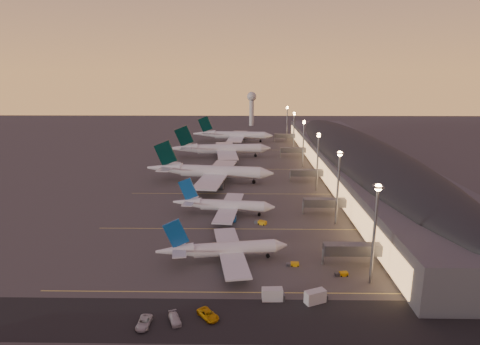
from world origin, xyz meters
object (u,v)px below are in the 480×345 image
at_px(airliner_wide_near, 210,171).
at_px(service_van_a, 175,319).
at_px(service_van_b, 208,314).
at_px(baggage_tug_c, 261,223).
at_px(baggage_tug_b, 293,264).
at_px(airliner_wide_far, 233,135).
at_px(airliner_wide_mid, 220,149).
at_px(airliner_narrow_north, 224,205).
at_px(catering_truck_b, 316,297).
at_px(airliner_narrow_south, 223,249).
at_px(baggage_tug_a, 342,274).
at_px(catering_truck_a, 274,295).
at_px(service_van_c, 144,323).
at_px(radar_tower, 252,103).

xyz_separation_m(airliner_wide_near, service_van_a, (2.43, -111.30, -4.35)).
bearing_deg(service_van_b, baggage_tug_c, 37.36).
bearing_deg(baggage_tug_c, baggage_tug_b, -47.52).
distance_m(airliner_wide_far, baggage_tug_b, 199.78).
bearing_deg(airliner_wide_mid, service_van_a, -95.31).
xyz_separation_m(airliner_narrow_north, catering_truck_b, (24.51, -58.05, -2.13)).
xyz_separation_m(airliner_narrow_north, airliner_wide_far, (-1.65, 158.18, 1.42)).
bearing_deg(airliner_wide_near, service_van_a, -81.43).
relative_size(baggage_tug_b, catering_truck_b, 0.60).
bearing_deg(airliner_wide_far, airliner_wide_near, -89.29).
distance_m(airliner_narrow_south, service_van_a, 29.97).
relative_size(airliner_narrow_north, baggage_tug_a, 11.15).
xyz_separation_m(airliner_narrow_south, baggage_tug_c, (11.55, 27.87, -2.84)).
distance_m(airliner_narrow_north, airliner_wide_far, 158.19).
height_order(baggage_tug_a, catering_truck_a, catering_truck_a).
xyz_separation_m(baggage_tug_b, service_van_a, (-28.00, -25.77, 0.28)).
relative_size(airliner_wide_near, service_van_a, 12.17).
bearing_deg(catering_truck_a, service_van_c, -162.67).
height_order(airliner_wide_mid, airliner_wide_far, airliner_wide_mid).
xyz_separation_m(airliner_wide_far, service_van_c, (-11.31, -225.61, -4.18)).
relative_size(baggage_tug_a, service_van_b, 0.59).
bearing_deg(catering_truck_a, airliner_wide_near, 100.31).
height_order(airliner_narrow_south, airliner_wide_mid, airliner_wide_mid).
bearing_deg(catering_truck_b, airliner_narrow_south, 113.64).
relative_size(airliner_wide_far, service_van_a, 11.85).
bearing_deg(radar_tower, service_van_c, -94.76).
bearing_deg(catering_truck_b, airliner_wide_mid, 77.44).
distance_m(airliner_wide_near, baggage_tug_c, 59.54).
xyz_separation_m(airliner_wide_far, catering_truck_a, (16.39, -215.45, -3.57)).
relative_size(airliner_wide_near, baggage_tug_b, 17.98).
height_order(airliner_narrow_north, baggage_tug_b, airliner_narrow_north).
xyz_separation_m(catering_truck_a, catering_truck_b, (9.77, -0.78, 0.02)).
distance_m(airliner_wide_mid, radar_tower, 151.87).
relative_size(airliner_wide_mid, service_van_c, 11.27).
relative_size(baggage_tug_b, baggage_tug_c, 0.77).
distance_m(baggage_tug_b, service_van_c, 43.72).
height_order(airliner_narrow_south, catering_truck_a, airliner_narrow_south).
height_order(airliner_wide_near, service_van_b, airliner_wide_near).
height_order(baggage_tug_c, catering_truck_b, catering_truck_b).
height_order(airliner_narrow_south, service_van_b, airliner_narrow_south).
relative_size(radar_tower, catering_truck_a, 6.06).
bearing_deg(airliner_wide_far, service_van_b, -85.01).
xyz_separation_m(airliner_narrow_north, airliner_wide_mid, (-7.58, 101.45, 1.65)).
bearing_deg(baggage_tug_b, service_van_c, -139.49).
distance_m(baggage_tug_b, catering_truck_b, 18.14).
distance_m(service_van_a, service_van_b, 7.11).
relative_size(airliner_narrow_north, airliner_wide_near, 0.62).
xyz_separation_m(airliner_wide_mid, catering_truck_a, (22.32, -158.71, -3.80)).
relative_size(airliner_narrow_north, baggage_tug_b, 11.16).
bearing_deg(service_van_a, baggage_tug_c, 47.79).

